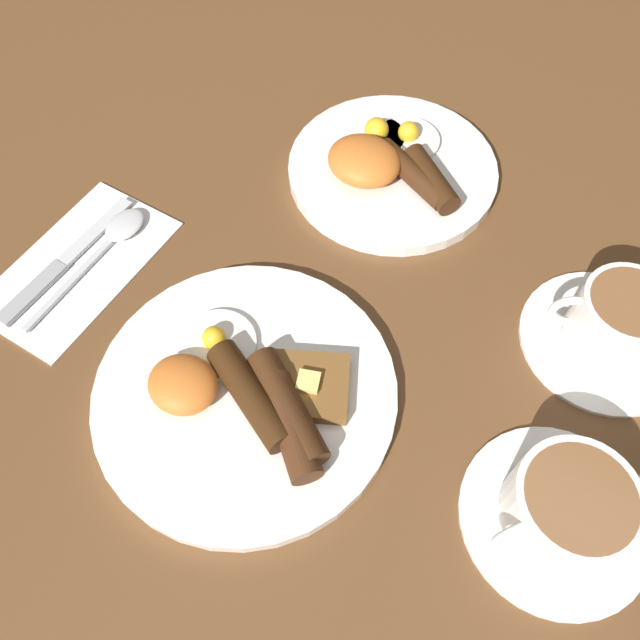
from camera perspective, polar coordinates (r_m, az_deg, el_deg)
ground_plane at (r=0.59m, az=-6.74°, el=-6.92°), size 3.00×3.00×0.00m
breakfast_plate_near at (r=0.58m, az=-6.60°, el=-6.63°), size 0.28×0.28×0.04m
breakfast_plate_far at (r=0.75m, az=6.42°, el=13.79°), size 0.24×0.24×0.05m
teacup_near at (r=0.56m, az=21.47°, el=-15.85°), size 0.16×0.16×0.07m
teacup_far at (r=0.65m, az=25.23°, el=-0.46°), size 0.16×0.16×0.07m
napkin at (r=0.71m, az=-21.24°, el=4.71°), size 0.12×0.21×0.01m
knife at (r=0.71m, az=-22.62°, el=4.67°), size 0.02×0.19×0.01m
spoon at (r=0.72m, az=-18.34°, el=7.27°), size 0.04×0.18×0.01m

